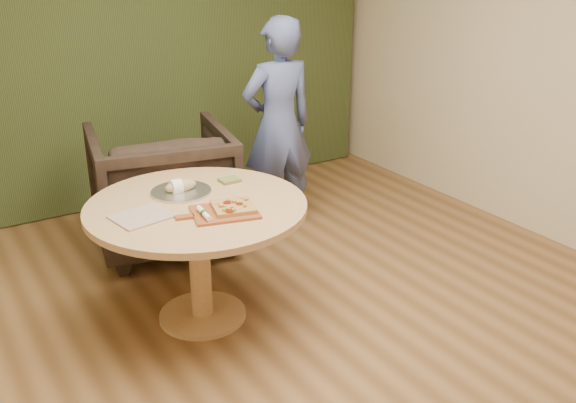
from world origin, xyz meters
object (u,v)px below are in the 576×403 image
at_px(cutlery_roll, 204,213).
at_px(serving_tray, 181,192).
at_px(pedestal_table, 198,226).
at_px(bread_roll, 179,186).
at_px(armchair, 162,182).
at_px(flatbread_pizza, 233,207).
at_px(pizza_paddle, 223,212).
at_px(person_standing, 278,125).

relative_size(cutlery_roll, serving_tray, 0.56).
bearing_deg(pedestal_table, bread_roll, 94.33).
bearing_deg(armchair, pedestal_table, 90.38).
relative_size(pedestal_table, flatbread_pizza, 4.71).
distance_m(pizza_paddle, armchair, 1.34).
bearing_deg(flatbread_pizza, pizza_paddle, 178.08).
bearing_deg(serving_tray, pizza_paddle, -80.78).
relative_size(flatbread_pizza, armchair, 0.27).
distance_m(pedestal_table, armchair, 1.11).
relative_size(pizza_paddle, serving_tray, 1.33).
xyz_separation_m(serving_tray, person_standing, (1.14, 0.76, 0.06)).
bearing_deg(pedestal_table, pizza_paddle, -74.12).
bearing_deg(armchair, serving_tray, 87.66).
xyz_separation_m(bread_roll, person_standing, (1.15, 0.76, 0.03)).
bearing_deg(armchair, pizza_paddle, 94.75).
relative_size(pizza_paddle, flatbread_pizza, 1.76).
relative_size(bread_roll, armchair, 0.19).
bearing_deg(pizza_paddle, armchair, 97.94).
xyz_separation_m(flatbread_pizza, serving_tray, (-0.13, 0.41, -0.02)).
relative_size(pedestal_table, pizza_paddle, 2.67).
height_order(armchair, person_standing, person_standing).
height_order(bread_roll, armchair, armchair).
relative_size(flatbread_pizza, person_standing, 0.16).
bearing_deg(pizza_paddle, cutlery_roll, -163.06).
relative_size(pizza_paddle, person_standing, 0.29).
distance_m(pedestal_table, bread_roll, 0.27).
xyz_separation_m(pedestal_table, cutlery_roll, (-0.05, -0.22, 0.17)).
height_order(flatbread_pizza, person_standing, person_standing).
height_order(pedestal_table, bread_roll, bread_roll).
bearing_deg(bread_roll, serving_tray, 0.00).
distance_m(cutlery_roll, serving_tray, 0.42).
xyz_separation_m(bread_roll, armchair, (0.22, 0.89, -0.30)).
xyz_separation_m(pizza_paddle, bread_roll, (-0.08, 0.41, 0.04)).
distance_m(cutlery_roll, person_standing, 1.67).
bearing_deg(flatbread_pizza, serving_tray, 107.60).
bearing_deg(bread_roll, pizza_paddle, -79.58).
bearing_deg(pedestal_table, flatbread_pizza, -59.87).
height_order(pizza_paddle, person_standing, person_standing).
relative_size(flatbread_pizza, bread_roll, 1.39).
relative_size(cutlery_roll, armchair, 0.20).
distance_m(serving_tray, bread_roll, 0.04).
height_order(pizza_paddle, flatbread_pizza, flatbread_pizza).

